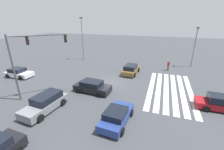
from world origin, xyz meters
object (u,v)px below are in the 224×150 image
(street_light_pole_b, at_px, (195,44))
(car_5, at_px, (45,103))
(pedestrian, at_px, (168,65))
(car_3, at_px, (92,87))
(car_2, at_px, (131,69))
(car_6, at_px, (117,116))
(street_light_pole_a, at_px, (82,36))
(car_0, at_px, (19,73))
(traffic_signal_mast, at_px, (29,54))
(car_1, at_px, (222,104))

(street_light_pole_b, bearing_deg, car_5, 142.57)
(pedestrian, bearing_deg, car_3, 6.15)
(car_2, bearing_deg, pedestrian, -54.03)
(car_6, xyz_separation_m, street_light_pole_a, (18.48, 13.46, 4.60))
(street_light_pole_a, bearing_deg, pedestrian, -96.33)
(car_5, bearing_deg, car_3, 157.38)
(car_2, height_order, street_light_pole_a, street_light_pole_a)
(car_0, height_order, street_light_pole_b, street_light_pole_b)
(traffic_signal_mast, bearing_deg, car_5, -77.01)
(car_3, height_order, pedestrian, pedestrian)
(car_3, bearing_deg, car_6, -42.25)
(car_2, xyz_separation_m, car_3, (-8.04, 3.13, -0.04))
(car_0, distance_m, car_5, 12.15)
(traffic_signal_mast, height_order, street_light_pole_a, street_light_pole_a)
(car_0, bearing_deg, car_1, -2.15)
(car_3, bearing_deg, street_light_pole_b, 52.88)
(car_5, bearing_deg, car_2, 160.82)
(car_2, height_order, car_3, car_2)
(traffic_signal_mast, distance_m, car_1, 20.42)
(car_5, bearing_deg, traffic_signal_mast, -117.62)
(car_5, relative_size, street_light_pole_b, 0.68)
(car_6, distance_m, pedestrian, 17.08)
(car_5, bearing_deg, car_1, 113.38)
(car_1, bearing_deg, car_3, -177.57)
(car_1, relative_size, car_5, 0.99)
(car_1, height_order, street_light_pole_a, street_light_pole_a)
(car_2, distance_m, street_light_pole_b, 12.98)
(traffic_signal_mast, height_order, car_5, traffic_signal_mast)
(car_2, height_order, pedestrian, pedestrian)
(car_5, distance_m, street_light_pole_b, 26.17)
(car_6, height_order, street_light_pole_a, street_light_pole_a)
(car_6, bearing_deg, pedestrian, -11.10)
(car_3, height_order, street_light_pole_a, street_light_pole_a)
(street_light_pole_a, bearing_deg, car_1, -120.12)
(traffic_signal_mast, bearing_deg, pedestrian, 0.79)
(car_5, relative_size, car_6, 1.10)
(street_light_pole_a, bearing_deg, car_2, -115.60)
(car_3, bearing_deg, car_1, 5.56)
(car_0, bearing_deg, street_light_pole_a, 70.04)
(car_5, xyz_separation_m, street_light_pole_b, (20.58, -15.76, 3.61))
(pedestrian, bearing_deg, car_5, 9.04)
(car_2, xyz_separation_m, pedestrian, (3.76, -5.87, 0.26))
(car_0, bearing_deg, car_3, -5.34)
(pedestrian, distance_m, street_light_pole_b, 6.48)
(car_3, distance_m, street_light_pole_a, 16.99)
(traffic_signal_mast, distance_m, car_6, 11.27)
(traffic_signal_mast, relative_size, car_0, 1.72)
(traffic_signal_mast, height_order, car_0, traffic_signal_mast)
(car_6, height_order, street_light_pole_b, street_light_pole_b)
(car_3, height_order, car_5, car_5)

